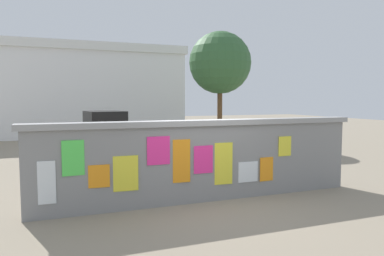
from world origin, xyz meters
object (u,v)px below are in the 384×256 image
at_px(bicycle_near, 194,173).
at_px(bicycle_far, 218,158).
at_px(tree_roadside, 220,63).
at_px(person_walking, 102,145).
at_px(auto_rickshaw_truck, 133,137).
at_px(motorcycle, 118,173).

distance_m(bicycle_near, bicycle_far, 2.46).
bearing_deg(bicycle_near, tree_roadside, 60.43).
bearing_deg(tree_roadside, person_walking, -136.75).
relative_size(auto_rickshaw_truck, motorcycle, 1.98).
bearing_deg(auto_rickshaw_truck, person_walking, -118.63).
bearing_deg(motorcycle, bicycle_near, -5.52).
bearing_deg(tree_roadside, bicycle_near, -119.57).
bearing_deg(auto_rickshaw_truck, bicycle_far, -46.22).
bearing_deg(person_walking, motorcycle, -83.11).
relative_size(motorcycle, bicycle_far, 1.11).
bearing_deg(bicycle_far, tree_roadside, 64.21).
xyz_separation_m(auto_rickshaw_truck, bicycle_far, (2.28, -2.38, -0.54)).
bearing_deg(motorcycle, tree_roadside, 50.34).
bearing_deg(motorcycle, bicycle_far, 26.01).
relative_size(bicycle_far, person_walking, 1.06).
xyz_separation_m(bicycle_far, tree_roadside, (2.91, 6.01, 3.69)).
height_order(auto_rickshaw_truck, bicycle_far, auto_rickshaw_truck).
distance_m(motorcycle, person_walking, 1.62).
bearing_deg(bicycle_far, motorcycle, -153.99).
xyz_separation_m(auto_rickshaw_truck, bicycle_near, (0.70, -4.27, -0.54)).
height_order(bicycle_far, tree_roadside, tree_roadside).
relative_size(motorcycle, person_walking, 1.17).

